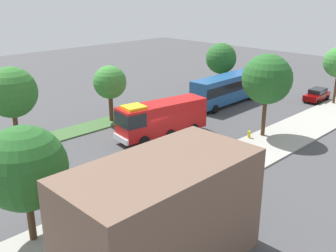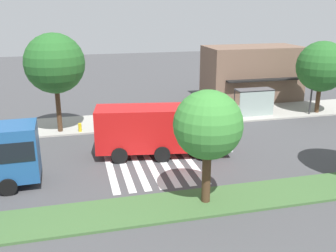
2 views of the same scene
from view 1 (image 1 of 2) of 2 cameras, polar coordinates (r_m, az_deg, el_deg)
The scene contains 17 objects.
ground_plane at distance 38.38m, azimuth -1.99°, elevation -1.99°, with size 120.00×120.00×0.00m, color #424244.
sidewalk at distance 33.12m, azimuth 8.16°, elevation -5.64°, with size 60.00×5.26×0.14m, color #9E9B93.
median_strip at distance 43.74m, azimuth -8.61°, elevation 0.59°, with size 60.00×3.00×0.14m, color #3D6033.
crosswalk at distance 39.87m, azimuth 0.41°, elevation -1.15°, with size 5.85×10.58×0.01m.
fire_truck at distance 38.27m, azimuth -1.24°, elevation 1.20°, with size 9.62×4.03×3.72m.
parked_car_west at distance 54.95m, azimuth 20.64°, elevation 4.24°, with size 4.55×2.19×1.62m.
transit_bus at distance 50.13m, azimuth 8.50°, elevation 5.51°, with size 11.59×3.09×3.68m.
bus_stop_shelter at distance 26.73m, azimuth -6.37°, elevation -7.57°, with size 3.50×1.40×2.46m.
bench_near_shelter at distance 29.68m, azimuth -0.22°, elevation -7.38°, with size 1.60×0.50×0.90m.
street_lamp at distance 24.06m, azimuth -17.89°, elevation -6.40°, with size 0.36×0.36×6.31m.
storefront_building at distance 20.56m, azimuth -0.89°, elevation -12.87°, with size 10.30×5.95×5.92m.
sidewalk_tree_west at distance 38.74m, azimuth 14.07°, elevation 6.54°, with size 4.77×4.77×8.02m.
sidewalk_tree_center at distance 23.02m, azimuth -19.96°, elevation -5.76°, with size 4.76×4.76×6.86m.
median_tree_far_west at distance 56.12m, azimuth 7.65°, elevation 9.61°, with size 4.24×4.24×6.68m.
median_tree_west at distance 42.86m, azimuth -8.37°, elevation 6.21°, with size 3.56×3.56×6.06m.
median_tree_center at distance 37.49m, azimuth -21.61°, elevation 4.50°, with size 4.53×4.53×7.37m.
fire_hydrant at distance 39.15m, azimuth 11.61°, elevation -1.19°, with size 0.28×0.28×0.70m, color gold.
Camera 1 is at (24.32, 26.25, 13.88)m, focal length 42.34 mm.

